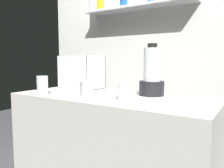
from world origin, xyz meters
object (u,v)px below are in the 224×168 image
blender_pitcher (152,76)px  juice_cup_pomegranate_left (87,92)px  juice_cup_pomegranate_middle (124,92)px  juice_cup_orange_far_left (42,86)px  carrot_display_bin (82,78)px

blender_pitcher → juice_cup_pomegranate_left: blender_pitcher is taller
juice_cup_pomegranate_middle → juice_cup_orange_far_left: bearing=-167.2°
juice_cup_pomegranate_left → juice_cup_pomegranate_middle: size_ratio=1.06×
juice_cup_orange_far_left → carrot_display_bin: bearing=89.8°
blender_pitcher → juice_cup_pomegranate_middle: 0.29m
juice_cup_pomegranate_middle → carrot_display_bin: bearing=153.7°
juice_cup_orange_far_left → juice_cup_pomegranate_left: juice_cup_orange_far_left is taller
juice_cup_pomegranate_left → blender_pitcher: bearing=55.6°
carrot_display_bin → juice_cup_pomegranate_left: carrot_display_bin is taller
juice_cup_orange_far_left → juice_cup_pomegranate_middle: juice_cup_orange_far_left is taller
juice_cup_orange_far_left → juice_cup_pomegranate_left: size_ratio=1.17×
blender_pitcher → juice_cup_pomegranate_middle: size_ratio=3.28×
carrot_display_bin → juice_cup_pomegranate_middle: size_ratio=2.91×
blender_pitcher → juice_cup_pomegranate_left: 0.48m
juice_cup_orange_far_left → juice_cup_pomegranate_left: (0.39, 0.02, -0.01)m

